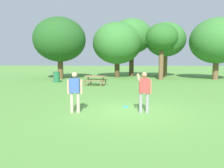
# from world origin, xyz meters

# --- Properties ---
(ground_plane) EXTENTS (120.00, 120.00, 0.00)m
(ground_plane) POSITION_xyz_m (0.00, 0.00, 0.00)
(ground_plane) COLOR #568E3D
(person_thrower) EXTENTS (0.61, 0.24, 1.64)m
(person_thrower) POSITION_xyz_m (-2.27, -0.34, 0.94)
(person_thrower) COLOR #B7AD93
(person_thrower) RESTS_ON ground
(person_catcher) EXTENTS (0.61, 0.70, 1.64)m
(person_catcher) POSITION_xyz_m (0.49, -0.20, 0.96)
(person_catcher) COLOR gray
(person_catcher) RESTS_ON ground
(frisbee) EXTENTS (0.27, 0.27, 0.03)m
(frisbee) POSITION_xyz_m (-0.25, 0.88, 0.01)
(frisbee) COLOR #2D9EDB
(frisbee) RESTS_ON ground
(picnic_table_near) EXTENTS (1.98, 1.78, 0.77)m
(picnic_table_near) POSITION_xyz_m (-2.77, 8.84, 0.56)
(picnic_table_near) COLOR olive
(picnic_table_near) RESTS_ON ground
(trash_can_beside_table) EXTENTS (0.59, 0.59, 0.96)m
(trash_can_beside_table) POSITION_xyz_m (-6.78, 11.00, 0.48)
(trash_can_beside_table) COLOR #515156
(trash_can_beside_table) RESTS_ON ground
(trash_can_further_along) EXTENTS (0.59, 0.59, 0.96)m
(trash_can_further_along) POSITION_xyz_m (-6.71, 10.94, 0.48)
(trash_can_further_along) COLOR #1E663D
(trash_can_further_along) RESTS_ON ground
(tree_tall_left) EXTENTS (5.53, 5.53, 6.55)m
(tree_tall_left) POSITION_xyz_m (-7.39, 14.37, 4.18)
(tree_tall_left) COLOR brown
(tree_tall_left) RESTS_ON ground
(tree_broad_center) EXTENTS (5.69, 5.69, 6.39)m
(tree_broad_center) POSITION_xyz_m (-1.39, 16.97, 3.96)
(tree_broad_center) COLOR #4C3823
(tree_broad_center) RESTS_ON ground
(tree_far_right) EXTENTS (4.98, 4.98, 7.02)m
(tree_far_right) POSITION_xyz_m (0.32, 18.45, 4.87)
(tree_far_right) COLOR #4C3823
(tree_far_right) RESTS_ON ground
(tree_slender_mid) EXTENTS (3.28, 3.28, 5.77)m
(tree_slender_mid) POSITION_xyz_m (3.31, 14.20, 4.31)
(tree_slender_mid) COLOR brown
(tree_slender_mid) RESTS_ON ground
(tree_back_left) EXTENTS (4.72, 4.72, 6.43)m
(tree_back_left) POSITION_xyz_m (4.30, 17.83, 4.39)
(tree_back_left) COLOR brown
(tree_back_left) RESTS_ON ground
(tree_back_right) EXTENTS (5.53, 5.53, 6.37)m
(tree_back_right) POSITION_xyz_m (9.05, 14.82, 4.01)
(tree_back_right) COLOR brown
(tree_back_right) RESTS_ON ground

